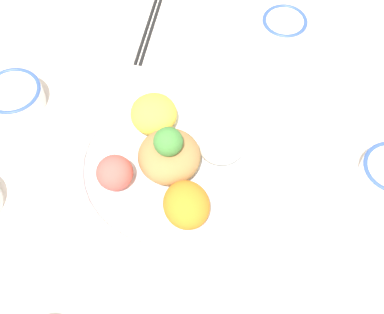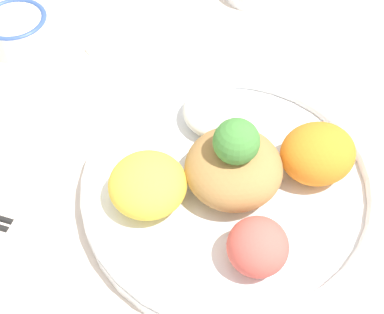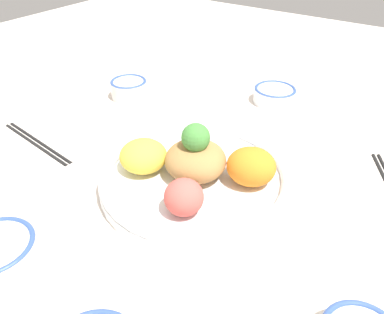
% 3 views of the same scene
% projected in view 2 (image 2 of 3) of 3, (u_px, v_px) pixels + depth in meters
% --- Properties ---
extents(ground_plane, '(2.40, 2.40, 0.00)m').
position_uv_depth(ground_plane, '(229.00, 204.00, 0.59)').
color(ground_plane, silver).
extents(salad_platter, '(0.33, 0.33, 0.12)m').
position_uv_depth(salad_platter, '(233.00, 180.00, 0.58)').
color(salad_platter, white).
rests_on(salad_platter, ground_plane).
extents(rice_bowl_plain, '(0.09, 0.09, 0.04)m').
position_uv_depth(rice_bowl_plain, '(17.00, 29.00, 0.73)').
color(rice_bowl_plain, white).
rests_on(rice_bowl_plain, ground_plane).
extents(serving_spoon_main, '(0.12, 0.12, 0.01)m').
position_uv_depth(serving_spoon_main, '(142.00, 27.00, 0.77)').
color(serving_spoon_main, beige).
rests_on(serving_spoon_main, ground_plane).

